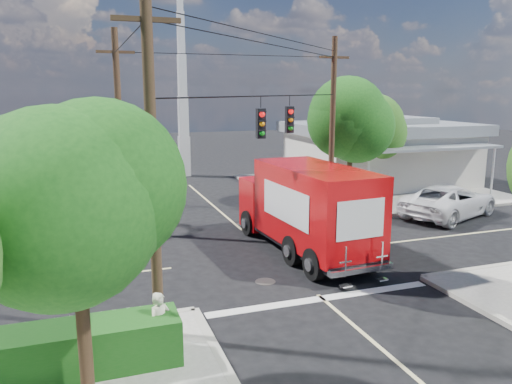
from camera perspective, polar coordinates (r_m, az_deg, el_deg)
name	(u,v)px	position (r m, az deg, el deg)	size (l,w,h in m)	color
ground	(273,256)	(19.75, 1.93, -7.36)	(120.00, 120.00, 0.00)	black
sidewalk_ne	(366,188)	(33.95, 12.49, 0.50)	(14.12, 14.12, 0.14)	gray
sidewalk_nw	(4,214)	(29.28, -26.81, -2.22)	(14.12, 14.12, 0.14)	gray
road_markings	(287,269)	(18.47, 3.60, -8.73)	(32.00, 32.00, 0.01)	beige
building_ne	(380,151)	(35.38, 13.97, 4.55)	(11.80, 10.20, 4.50)	beige
radio_tower	(183,101)	(38.13, -8.37, 10.25)	(0.80, 0.80, 17.00)	silver
tree_sw_front	(75,201)	(10.09, -20.02, -0.93)	(3.88, 3.78, 6.03)	#422D1C
tree_ne_front	(352,121)	(27.98, 10.89, 7.97)	(4.21, 4.14, 6.66)	#422D1C
tree_ne_back	(371,128)	(31.24, 12.99, 7.17)	(3.77, 3.66, 5.82)	#422D1C
palm_nw_front	(64,120)	(24.97, -21.06, 7.66)	(3.01, 3.08, 5.59)	#422D1C
palm_nw_back	(21,127)	(26.62, -25.25, 6.72)	(3.01, 3.08, 5.19)	#422D1C
utility_poles	(221,135)	(19.80, -3.98, 6.51)	(12.00, 10.68, 9.00)	#473321
picket_fence	(50,337)	(13.16, -22.47, -15.10)	(5.94, 0.06, 1.00)	silver
hedge_sw	(38,355)	(12.46, -23.62, -16.71)	(6.20, 1.20, 1.10)	#154C13
vending_boxes	(343,197)	(27.69, 9.88, -0.55)	(1.90, 0.50, 1.10)	#A80C0B
delivery_truck	(306,208)	(19.89, 5.68, -1.84)	(3.14, 8.41, 3.57)	black
parked_car	(449,201)	(27.45, 21.21, -0.96)	(2.78, 6.02, 1.67)	silver
pedestrian	(160,325)	(12.41, -10.86, -14.72)	(0.59, 0.39, 1.61)	beige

